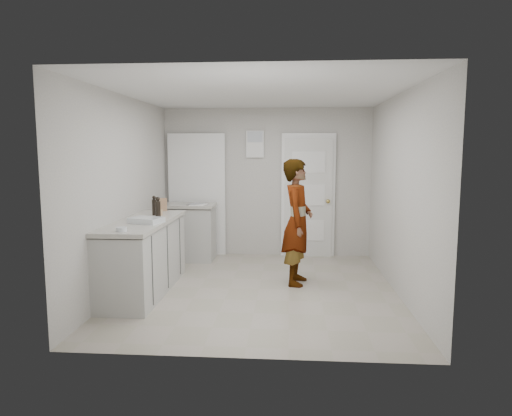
# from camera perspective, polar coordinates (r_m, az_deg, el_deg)

# --- Properties ---
(ground) EXTENTS (4.00, 4.00, 0.00)m
(ground) POSITION_cam_1_polar(r_m,az_deg,el_deg) (6.03, 0.37, -10.09)
(ground) COLOR #A29B87
(ground) RESTS_ON ground
(room_shell) EXTENTS (4.00, 4.00, 4.00)m
(room_shell) POSITION_cam_1_polar(r_m,az_deg,el_deg) (7.76, 0.06, 1.52)
(room_shell) COLOR #ADA9A3
(room_shell) RESTS_ON ground
(main_counter) EXTENTS (0.64, 1.96, 0.93)m
(main_counter) POSITION_cam_1_polar(r_m,az_deg,el_deg) (6.00, -13.79, -6.17)
(main_counter) COLOR #B7B8B3
(main_counter) RESTS_ON ground
(side_counter) EXTENTS (0.84, 0.61, 0.93)m
(side_counter) POSITION_cam_1_polar(r_m,az_deg,el_deg) (7.60, -8.29, -3.21)
(side_counter) COLOR #B7B8B3
(side_counter) RESTS_ON ground
(person) EXTENTS (0.48, 0.66, 1.68)m
(person) POSITION_cam_1_polar(r_m,az_deg,el_deg) (6.13, 5.20, -1.77)
(person) COLOR silver
(person) RESTS_ON ground
(cake_mix_box) EXTENTS (0.12, 0.07, 0.19)m
(cake_mix_box) POSITION_cam_1_polar(r_m,az_deg,el_deg) (6.72, -11.56, 0.43)
(cake_mix_box) COLOR #966C4B
(cake_mix_box) RESTS_ON main_counter
(spice_jar) EXTENTS (0.05, 0.05, 0.08)m
(spice_jar) POSITION_cam_1_polar(r_m,az_deg,el_deg) (6.27, -11.83, -0.54)
(spice_jar) COLOR tan
(spice_jar) RESTS_ON main_counter
(oil_cruet_a) EXTENTS (0.07, 0.07, 0.27)m
(oil_cruet_a) POSITION_cam_1_polar(r_m,az_deg,el_deg) (6.10, -12.15, 0.07)
(oil_cruet_a) COLOR black
(oil_cruet_a) RESTS_ON main_counter
(oil_cruet_b) EXTENTS (0.06, 0.06, 0.26)m
(oil_cruet_b) POSITION_cam_1_polar(r_m,az_deg,el_deg) (6.31, -12.61, 0.27)
(oil_cruet_b) COLOR black
(oil_cruet_b) RESTS_ON main_counter
(baking_dish) EXTENTS (0.44, 0.37, 0.07)m
(baking_dish) POSITION_cam_1_polar(r_m,az_deg,el_deg) (5.66, -13.55, -1.52)
(baking_dish) COLOR silver
(baking_dish) RESTS_ON main_counter
(egg_bowl) EXTENTS (0.12, 0.12, 0.05)m
(egg_bowl) POSITION_cam_1_polar(r_m,az_deg,el_deg) (5.14, -16.46, -2.57)
(egg_bowl) COLOR silver
(egg_bowl) RESTS_ON main_counter
(papers) EXTENTS (0.26, 0.31, 0.01)m
(papers) POSITION_cam_1_polar(r_m,az_deg,el_deg) (7.36, -7.23, 0.41)
(papers) COLOR white
(papers) RESTS_ON side_counter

